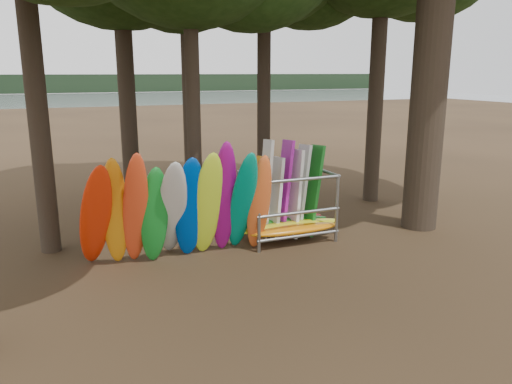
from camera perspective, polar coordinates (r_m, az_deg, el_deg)
name	(u,v)px	position (r m, az deg, el deg)	size (l,w,h in m)	color
ground	(276,260)	(12.61, 2.30, -7.72)	(120.00, 120.00, 0.00)	#47331E
lake	(91,107)	(71.01, -18.34, 9.22)	(160.00, 160.00, 0.00)	gray
far_shore	(73,84)	(120.82, -20.19, 11.56)	(160.00, 4.00, 4.00)	black
kayak_row	(181,208)	(12.20, -8.51, -1.84)	(4.78, 2.19, 3.13)	red
storage_rack	(287,207)	(13.91, 3.53, -1.78)	(3.10, 1.56, 2.80)	gray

